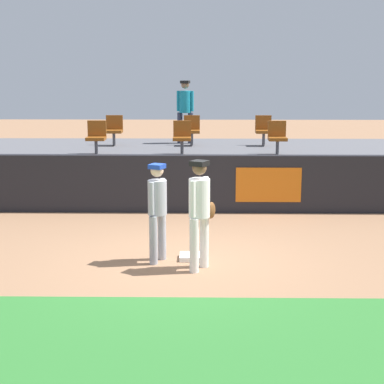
% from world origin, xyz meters
% --- Properties ---
extents(ground_plane, '(60.00, 60.00, 0.00)m').
position_xyz_m(ground_plane, '(0.00, 0.00, 0.00)').
color(ground_plane, '#936B4C').
extents(grass_foreground_strip, '(18.00, 2.80, 0.01)m').
position_xyz_m(grass_foreground_strip, '(0.00, -3.07, 0.00)').
color(grass_foreground_strip, '#2D722D').
rests_on(grass_foreground_strip, ground_plane).
extents(first_base, '(0.40, 0.40, 0.08)m').
position_xyz_m(first_base, '(0.18, 0.18, 0.04)').
color(first_base, white).
rests_on(first_base, ground_plane).
extents(player_fielder_home, '(0.53, 0.49, 1.83)m').
position_xyz_m(player_fielder_home, '(0.33, -0.38, 1.06)').
color(player_fielder_home, white).
rests_on(player_fielder_home, ground_plane).
extents(player_runner_visitor, '(0.43, 0.44, 1.71)m').
position_xyz_m(player_runner_visitor, '(-0.39, 0.02, 0.99)').
color(player_runner_visitor, '#9EA3AD').
rests_on(player_runner_visitor, ground_plane).
extents(field_wall, '(18.00, 0.26, 1.34)m').
position_xyz_m(field_wall, '(0.01, 3.79, 0.67)').
color(field_wall, black).
rests_on(field_wall, ground_plane).
extents(bleacher_platform, '(18.00, 4.80, 1.16)m').
position_xyz_m(bleacher_platform, '(0.00, 6.37, 0.58)').
color(bleacher_platform, '#59595E').
rests_on(bleacher_platform, ground_plane).
extents(seat_front_left, '(0.47, 0.44, 0.84)m').
position_xyz_m(seat_front_left, '(-2.30, 5.24, 1.63)').
color(seat_front_left, '#4C4C51').
rests_on(seat_front_left, bleacher_platform).
extents(seat_back_center, '(0.45, 0.44, 0.84)m').
position_xyz_m(seat_back_center, '(0.08, 7.04, 1.63)').
color(seat_back_center, '#4C4C51').
rests_on(seat_back_center, bleacher_platform).
extents(seat_front_center, '(0.45, 0.44, 0.84)m').
position_xyz_m(seat_front_center, '(-0.13, 5.24, 1.63)').
color(seat_front_center, '#4C4C51').
rests_on(seat_front_center, bleacher_platform).
extents(seat_front_right, '(0.45, 0.44, 0.84)m').
position_xyz_m(seat_front_right, '(2.26, 5.24, 1.63)').
color(seat_front_right, '#4C4C51').
rests_on(seat_front_right, bleacher_platform).
extents(seat_back_right, '(0.45, 0.44, 0.84)m').
position_xyz_m(seat_back_right, '(2.09, 7.04, 1.63)').
color(seat_back_right, '#4C4C51').
rests_on(seat_back_right, bleacher_platform).
extents(seat_back_left, '(0.47, 0.44, 0.84)m').
position_xyz_m(seat_back_left, '(-2.11, 7.04, 1.63)').
color(seat_back_left, '#4C4C51').
rests_on(seat_back_left, bleacher_platform).
extents(spectator_hooded, '(0.49, 0.41, 1.79)m').
position_xyz_m(spectator_hooded, '(-0.12, 7.60, 2.19)').
color(spectator_hooded, '#33384C').
rests_on(spectator_hooded, bleacher_platform).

